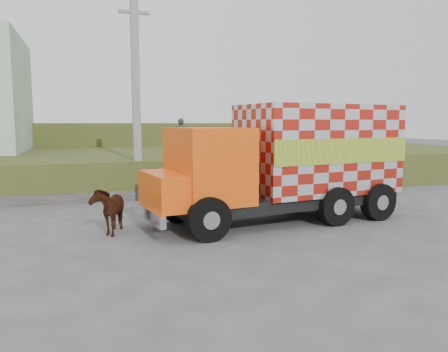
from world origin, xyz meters
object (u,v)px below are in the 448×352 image
object	(u,v)px
utility_pole	(136,95)
cow	(109,209)
pedestrian	(181,137)
cargo_truck	(289,161)

from	to	relation	value
utility_pole	cow	size ratio (longest dim) A/B	5.17
utility_pole	pedestrian	size ratio (longest dim) A/B	4.66
cargo_truck	pedestrian	xyz separation A→B (m)	(-1.62, 8.17, 0.54)
cargo_truck	cow	xyz separation A→B (m)	(-5.36, 0.08, -1.17)
utility_pole	pedestrian	distance (m)	3.95
cargo_truck	pedestrian	world-z (taller)	cargo_truck
utility_pole	cargo_truck	size ratio (longest dim) A/B	0.98
pedestrian	cow	bearing A→B (deg)	77.46
utility_pole	cargo_truck	xyz separation A→B (m)	(3.94, -5.48, -2.25)
pedestrian	utility_pole	bearing A→B (deg)	61.38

